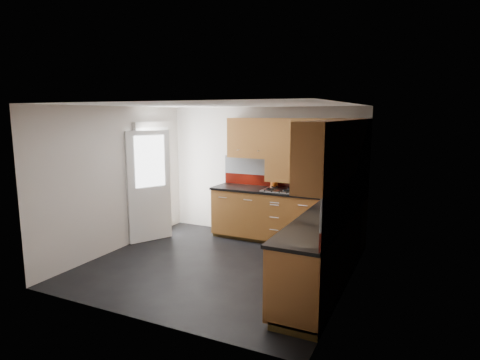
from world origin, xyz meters
The scene contains 14 objects.
room centered at (0.00, 0.00, 1.50)m, with size 4.00×3.80×2.64m.
base_cabinets centered at (1.07, 0.72, 0.44)m, with size 2.70×3.20×0.95m.
countertop centered at (1.05, 0.70, 0.92)m, with size 2.72×3.22×0.04m.
backsplash centered at (1.28, 0.93, 1.21)m, with size 2.70×3.20×0.54m.
upper_cabinets centered at (1.23, 0.78, 1.84)m, with size 2.50×3.20×0.72m.
extractor_hood centered at (0.45, 1.64, 1.28)m, with size 0.60×0.33×0.40m, color brown.
glass_cabinet centered at (1.71, 1.07, 1.87)m, with size 0.32×0.80×0.66m.
back_door centered at (-1.78, 0.75, 1.03)m, with size 0.42×1.19×2.04m.
gas_hob centered at (0.45, 1.47, 0.95)m, with size 0.58×0.51×0.05m.
utensil_pot centered at (0.25, 1.69, 1.04)m, with size 0.13×0.13×0.46m.
toaster centered at (1.63, 1.58, 1.04)m, with size 0.28×0.17×0.20m.
food_processor centered at (1.67, 0.43, 1.07)m, with size 0.18×0.18×0.29m.
paper_towel centered at (1.69, 0.89, 1.07)m, with size 0.12×0.12×0.26m, color white.
orange_cloth centered at (1.64, 1.02, 0.95)m, with size 0.13×0.11×0.01m, color orange.
Camera 1 is at (2.79, -5.08, 2.28)m, focal length 30.00 mm.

